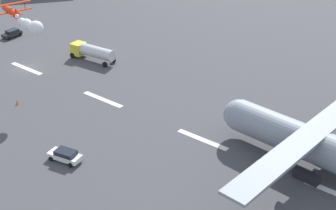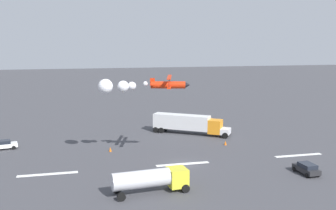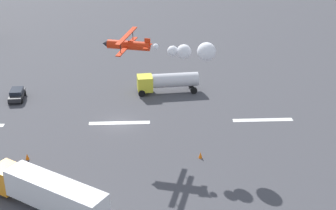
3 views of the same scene
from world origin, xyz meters
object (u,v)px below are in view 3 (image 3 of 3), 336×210
(semi_truck_orange, at_px, (45,191))
(traffic_cone_far, at_px, (200,155))
(traffic_cone_near, at_px, (27,157))
(airport_staff_sedan, at_px, (17,94))
(fuel_tanker_truck, at_px, (167,81))
(stunt_biplane_red, at_px, (175,49))

(semi_truck_orange, xyz_separation_m, traffic_cone_far, (16.02, 8.98, -1.76))
(traffic_cone_near, bearing_deg, traffic_cone_far, -1.64)
(traffic_cone_far, bearing_deg, semi_truck_orange, -150.74)
(traffic_cone_near, bearing_deg, airport_staff_sedan, 106.35)
(fuel_tanker_truck, xyz_separation_m, traffic_cone_near, (-16.83, -18.58, -1.37))
(fuel_tanker_truck, xyz_separation_m, traffic_cone_far, (3.05, -19.16, -1.37))
(semi_truck_orange, relative_size, traffic_cone_far, 18.71)
(semi_truck_orange, bearing_deg, stunt_biplane_red, 47.36)
(semi_truck_orange, distance_m, traffic_cone_far, 18.45)
(fuel_tanker_truck, distance_m, traffic_cone_far, 19.44)
(stunt_biplane_red, distance_m, traffic_cone_far, 12.55)
(traffic_cone_far, bearing_deg, airport_staff_sedan, 144.92)
(fuel_tanker_truck, height_order, traffic_cone_near, fuel_tanker_truck)
(fuel_tanker_truck, relative_size, traffic_cone_far, 12.34)
(stunt_biplane_red, relative_size, traffic_cone_near, 17.72)
(stunt_biplane_red, height_order, semi_truck_orange, stunt_biplane_red)
(airport_staff_sedan, relative_size, traffic_cone_far, 5.50)
(fuel_tanker_truck, xyz_separation_m, airport_staff_sedan, (-21.78, -1.72, -0.93))
(semi_truck_orange, distance_m, traffic_cone_near, 10.45)
(semi_truck_orange, bearing_deg, traffic_cone_near, 111.99)
(stunt_biplane_red, relative_size, traffic_cone_far, 17.72)
(traffic_cone_near, bearing_deg, fuel_tanker_truck, 47.83)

